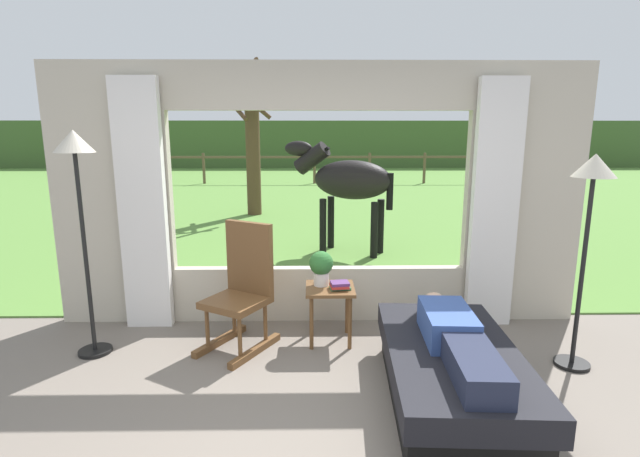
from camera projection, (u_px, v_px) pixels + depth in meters
back_wall_with_window at (319, 199)px, 4.65m from camera, size 5.20×0.12×2.55m
curtain_panel_left at (142, 207)px, 4.50m from camera, size 0.44×0.10×2.40m
curtain_panel_right at (495, 206)px, 4.55m from camera, size 0.44×0.10×2.40m
outdoor_pasture_lawn at (315, 189)px, 15.58m from camera, size 36.00×21.68×0.02m
distant_hill_ridge at (314, 144)px, 24.97m from camera, size 36.00×2.00×2.40m
recliner_sofa at (451, 373)px, 3.36m from camera, size 0.99×1.75×0.42m
reclining_person at (455, 336)px, 3.25m from camera, size 0.37×1.44×0.22m
rocking_chair at (243, 287)px, 4.20m from camera, size 0.74×0.82×1.12m
side_table at (330, 297)px, 4.30m from camera, size 0.44×0.44×0.52m
potted_plant at (321, 266)px, 4.30m from camera, size 0.22×0.22×0.32m
book_stack at (340, 286)px, 4.22m from camera, size 0.19×0.17×0.07m
floor_lamp_left at (77, 176)px, 3.84m from camera, size 0.32×0.32×1.92m
floor_lamp_right at (591, 198)px, 3.64m from camera, size 0.32×0.32×1.74m
horse at (347, 181)px, 7.29m from camera, size 1.77×1.09×1.73m
pasture_tree at (253, 148)px, 10.58m from camera, size 1.25×1.20×3.37m
pasture_fence_line at (314, 163)px, 17.07m from camera, size 16.10×0.10×1.10m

